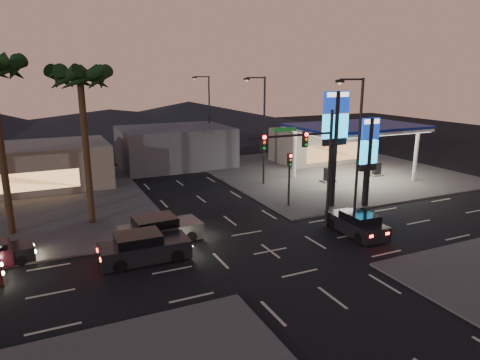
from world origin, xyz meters
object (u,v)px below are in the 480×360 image
pylon_sign_short (369,149)px  car_lane_a_front (143,248)px  car_lane_b_front (159,230)px  traffic_signal_mast (308,154)px  pylon_sign_tall (335,126)px  gas_station (356,129)px  suv_station (357,224)px

pylon_sign_short → car_lane_a_front: pylon_sign_short is taller
pylon_sign_short → car_lane_b_front: pylon_sign_short is taller
traffic_signal_mast → car_lane_b_front: traffic_signal_mast is taller
pylon_sign_tall → pylon_sign_short: bearing=-21.8°
gas_station → traffic_signal_mast: (-12.24, -10.01, 0.15)m
suv_station → pylon_sign_tall: bearing=69.7°
gas_station → pylon_sign_tall: bearing=-139.1°
suv_station → pylon_sign_short: bearing=44.5°
car_lane_a_front → car_lane_b_front: 2.76m
pylon_sign_short → suv_station: pylon_sign_short is taller
gas_station → pylon_sign_short: pylon_sign_short is taller
pylon_sign_short → suv_station: 7.45m
pylon_sign_tall → traffic_signal_mast: bearing=-143.5°
gas_station → pylon_sign_tall: size_ratio=1.36×
pylon_sign_tall → pylon_sign_short: (2.50, -1.00, -1.74)m
pylon_sign_short → car_lane_a_front: size_ratio=1.37×
gas_station → car_lane_b_front: size_ratio=2.32×
pylon_sign_short → traffic_signal_mast: bearing=-160.9°
pylon_sign_tall → pylon_sign_short: 3.20m
traffic_signal_mast → suv_station: traffic_signal_mast is taller
gas_station → car_lane_a_front: gas_station is taller
gas_station → car_lane_b_front: (-21.58, -7.83, -4.30)m
car_lane_a_front → suv_station: car_lane_a_front is taller
pylon_sign_tall → gas_station: bearing=40.9°
traffic_signal_mast → car_lane_b_front: bearing=166.8°
gas_station → car_lane_b_front: gas_station is taller
pylon_sign_short → pylon_sign_tall: bearing=158.2°
pylon_sign_short → gas_station: bearing=56.3°
traffic_signal_mast → pylon_sign_short: bearing=19.1°
pylon_sign_short → traffic_signal_mast: 7.69m
suv_station → traffic_signal_mast: bearing=145.0°
gas_station → suv_station: gas_station is taller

